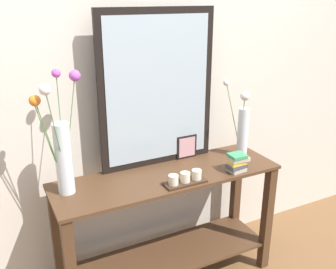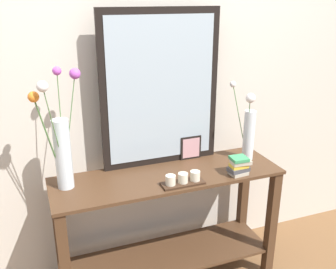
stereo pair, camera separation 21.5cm
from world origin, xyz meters
The scene contains 8 objects.
wall_back centered at (0.00, 0.33, 1.35)m, with size 6.40×0.08×2.70m, color beige.
console_table centered at (0.00, 0.00, 0.46)m, with size 1.36×0.42×0.76m.
mirror_leaning centered at (0.02, 0.18, 1.23)m, with size 0.73×0.03×0.93m.
tall_vase_left centered at (-0.58, 0.05, 1.03)m, with size 0.27×0.20×0.65m.
vase_right centered at (0.55, 0.04, 0.96)m, with size 0.13×0.19×0.49m.
candle_tray centered at (0.03, -0.15, 0.79)m, with size 0.24×0.09×0.07m.
picture_frame_small centered at (0.22, 0.16, 0.84)m, with size 0.14×0.01×0.15m.
book_stack centered at (0.39, -0.15, 0.82)m, with size 0.13×0.09×0.11m.
Camera 2 is at (-0.72, -1.89, 1.76)m, focal length 40.67 mm.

